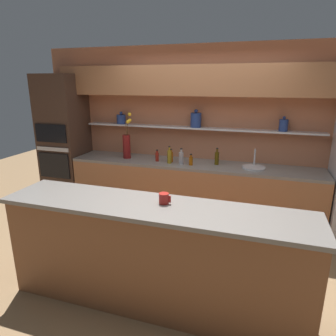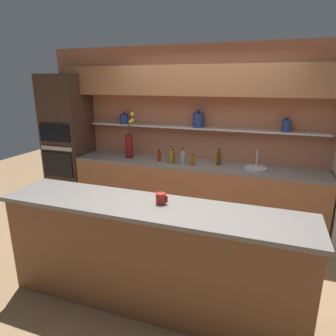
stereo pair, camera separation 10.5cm
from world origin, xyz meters
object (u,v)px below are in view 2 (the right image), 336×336
Objects in this scene: bottle_sauce_4 at (159,156)px; bottle_oil_5 at (171,156)px; flower_vase at (129,144)px; bottle_sauce_3 at (173,157)px; bottle_sauce_1 at (193,161)px; bottle_oil_2 at (219,158)px; oven_tower at (69,142)px; sink_fixture at (256,167)px; bottle_spirit_0 at (183,158)px; coffee_mug at (161,198)px.

bottle_oil_5 reaches higher than bottle_sauce_4.
flower_vase is 0.74m from bottle_sauce_3.
bottle_sauce_1 is 0.33m from bottle_oil_5.
bottle_oil_2 is at bearing 5.75° from bottle_sauce_4.
oven_tower is 6.94× the size of sink_fixture.
bottle_sauce_4 is (0.51, -0.04, -0.15)m from flower_vase.
oven_tower is 9.31× the size of bottle_spirit_0.
flower_vase is 3.98× the size of bottle_sauce_4.
bottle_oil_5 reaches higher than coffee_mug.
bottle_oil_2 reaches higher than bottle_spirit_0.
bottle_sauce_4 is 1.61× the size of coffee_mug.
bottle_sauce_1 is 1.49× the size of coffee_mug.
sink_fixture is at bearing 6.40° from bottle_spirit_0.
oven_tower reaches higher than bottle_sauce_4.
oven_tower is at bearing 177.06° from bottle_sauce_1.
sink_fixture is 1.24× the size of bottle_oil_5.
bottle_sauce_4 is at bearing -4.49° from flower_vase.
bottle_oil_5 is (-0.32, 0.01, 0.04)m from bottle_sauce_1.
bottle_oil_5 is at bearing -7.34° from flower_vase.
coffee_mug is at bearing -74.02° from bottle_oil_5.
oven_tower is 2.95m from coffee_mug.
bottle_oil_2 is at bearing 0.82° from oven_tower.
bottle_oil_2 is 0.96× the size of bottle_oil_5.
bottle_oil_2 is 1.23× the size of bottle_sauce_3.
bottle_oil_2 is at bearing 15.66° from bottle_spirit_0.
bottle_spirit_0 is at bearing -5.70° from flower_vase.
bottle_sauce_3 is at bearing -1.33° from flower_vase.
bottle_sauce_4 is at bearing 173.59° from bottle_sauce_1.
sink_fixture is at bearing 68.45° from coffee_mug.
bottle_sauce_4 is (-0.88, -0.09, -0.02)m from bottle_oil_2.
sink_fixture is 1.29× the size of bottle_oil_2.
coffee_mug is (0.69, -1.74, 0.07)m from bottle_sauce_4.
sink_fixture is at bearing 1.96° from bottle_sauce_3.
bottle_sauce_1 is at bearing -14.53° from bottle_sauce_3.
bottle_oil_5 reaches higher than bottle_spirit_0.
sink_fixture is 1.94m from coffee_mug.
sink_fixture reaches higher than bottle_oil_2.
bottle_oil_2 reaches higher than bottle_sauce_4.
sink_fixture is at bearing 2.61° from bottle_sauce_4.
bottle_oil_5 reaches higher than sink_fixture.
bottle_sauce_3 is 0.21m from bottle_sauce_4.
flower_vase is at bearing -0.61° from oven_tower.
flower_vase reaches higher than sink_fixture.
sink_fixture is 1.20m from bottle_oil_5.
flower_vase is 0.91m from bottle_spirit_0.
oven_tower is at bearing 179.11° from bottle_sauce_3.
bottle_spirit_0 is 0.15m from bottle_sauce_1.
bottle_sauce_1 is at bearing -4.06° from bottle_spirit_0.
flower_vase reaches higher than bottle_sauce_1.
oven_tower is at bearing -179.18° from bottle_oil_2.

